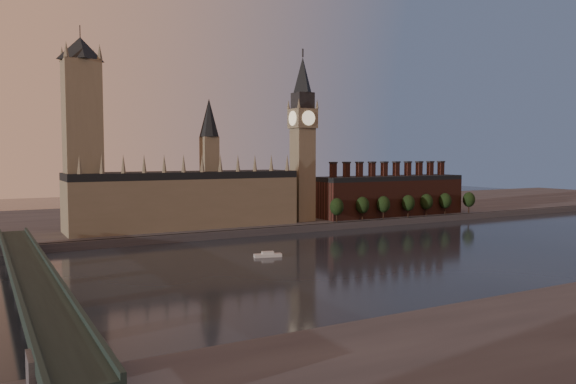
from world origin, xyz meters
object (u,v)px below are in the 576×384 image
westminster_bridge (31,277)px  river_boat (268,255)px  big_ben (303,137)px  victoria_tower (82,129)px

westminster_bridge → river_boat: westminster_bridge is taller
big_ben → westminster_bridge: bearing=-145.7°
victoria_tower → westminster_bridge: 133.21m
victoria_tower → westminster_bridge: bearing=-106.6°
victoria_tower → big_ben: 130.12m
westminster_bridge → river_boat: size_ratio=15.56×
river_boat → big_ben: bearing=65.7°
victoria_tower → big_ben: (130.00, -5.00, -2.26)m
big_ben → westminster_bridge: (-165.00, -112.70, -49.39)m
big_ben → victoria_tower: bearing=177.8°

